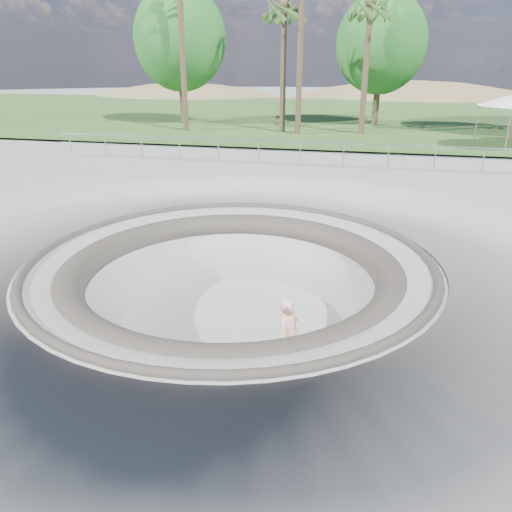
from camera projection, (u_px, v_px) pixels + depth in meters
The scene contains 11 objects.
ground at pixel (231, 259), 12.65m from camera, with size 180.00×180.00×0.00m, color #AAA9A4.
skate_bowl at pixel (233, 323), 13.32m from camera, with size 14.00×14.00×4.10m.
grass_strip at pixel (337, 115), 43.37m from camera, with size 180.00×36.00×0.12m.
distant_hills at pixel (376, 154), 66.24m from camera, with size 103.20×45.00×28.60m.
safety_railing at pixel (300, 152), 23.27m from camera, with size 25.00×0.06×1.03m.
skateboard at pixel (288, 373), 11.18m from camera, with size 0.91×0.50×0.09m.
skater at pixel (289, 337), 10.84m from camera, with size 0.67×0.44×1.83m, color beige.
palm_b at pixel (284, 13), 30.25m from camera, with size 2.60×2.60×8.42m.
palm_d at pixel (370, 10), 29.39m from camera, with size 2.60×2.60×8.52m.
bushy_tree_left at pixel (180, 39), 35.30m from camera, with size 6.60×6.00×9.52m.
bushy_tree_mid at pixel (381, 43), 34.42m from camera, with size 6.23×5.66×8.98m.
Camera 1 is at (3.25, -11.29, 4.73)m, focal length 35.00 mm.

